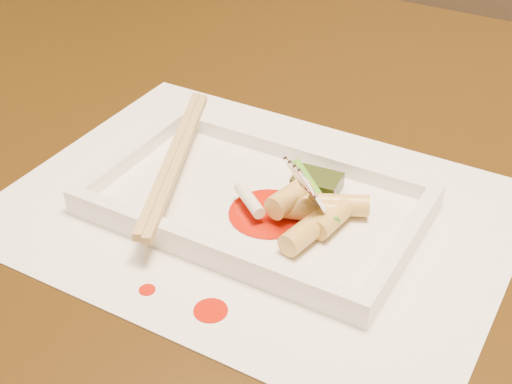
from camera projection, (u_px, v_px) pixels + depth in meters
The scene contains 21 objects.
table at pixel (260, 252), 0.69m from camera, with size 1.40×0.90×0.75m.
placemat at pixel (256, 211), 0.58m from camera, with size 0.40×0.30×0.00m, color white.
sauce_splatter_a at pixel (211, 311), 0.49m from camera, with size 0.02×0.02×0.00m, color #B81505.
sauce_splatter_b at pixel (147, 290), 0.50m from camera, with size 0.01×0.01×0.00m, color #B81505.
plate_base at pixel (256, 206), 0.58m from camera, with size 0.26×0.16×0.01m, color white.
plate_rim_far at pixel (298, 152), 0.62m from camera, with size 0.26×0.01×0.01m, color white.
plate_rim_near at pixel (206, 247), 0.52m from camera, with size 0.26×0.01×0.01m, color white.
plate_rim_left at pixel (133, 154), 0.62m from camera, with size 0.01×0.14×0.01m, color white.
plate_rim_right at pixel (403, 244), 0.52m from camera, with size 0.01×0.14×0.01m, color white.
veg_piece at pixel (317, 182), 0.58m from camera, with size 0.04×0.03×0.01m, color black.
scallion_white at pixel (249, 200), 0.56m from camera, with size 0.01×0.01×0.04m, color #EAEACC.
scallion_green at pixel (314, 191), 0.56m from camera, with size 0.01×0.01×0.09m, color #3E9017.
chopstick_a at pixel (171, 157), 0.60m from camera, with size 0.01×0.22×0.01m, color tan.
chopstick_b at pixel (179, 159), 0.59m from camera, with size 0.01×0.22×0.01m, color tan.
fork at pixel (352, 135), 0.52m from camera, with size 0.09×0.10×0.14m, color silver, non-canonical shape.
sauce_blob_0 at pixel (269, 213), 0.56m from camera, with size 0.06×0.06×0.00m, color #B81505.
rice_cake_0 at pixel (307, 209), 0.55m from camera, with size 0.02×0.02×0.05m, color #D3BB62.
rice_cake_1 at pixel (337, 205), 0.55m from camera, with size 0.02×0.02×0.05m, color #D3BB62.
rice_cake_2 at pixel (289, 198), 0.55m from camera, with size 0.02×0.02×0.04m, color #D3BB62.
rice_cake_3 at pixel (307, 231), 0.53m from camera, with size 0.02×0.02×0.05m, color #D3BB62.
rice_cake_4 at pixel (333, 218), 0.54m from camera, with size 0.02×0.02×0.04m, color #D3BB62.
Camera 1 is at (0.26, -0.46, 1.10)m, focal length 50.00 mm.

